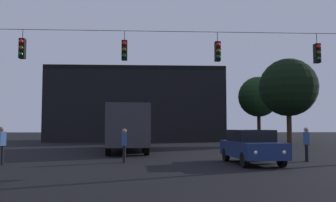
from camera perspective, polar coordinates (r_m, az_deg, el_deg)
The scene contains 10 objects.
ground_plane at distance 29.99m, azimuth -0.70°, elevation -7.25°, with size 168.00×168.00×0.00m, color black.
overhead_signal_span at distance 17.45m, azimuth 0.88°, elevation 3.43°, with size 21.88×0.44×6.74m.
city_bus at distance 25.54m, azimuth -6.57°, elevation -3.58°, with size 3.39×11.17×3.00m.
car_near_right at distance 16.88m, azimuth 12.91°, elevation -6.89°, with size 2.04×4.42×1.52m.
pedestrian_crossing_left at distance 17.63m, azimuth -24.72°, elevation -6.02°, with size 0.35×0.42×1.67m.
pedestrian_crossing_center at distance 18.73m, azimuth 20.89°, elevation -6.07°, with size 0.33×0.41×1.63m.
pedestrian_crossing_right at distance 17.12m, azimuth -6.87°, elevation -6.64°, with size 0.26×0.37×1.57m.
corner_building at distance 44.19m, azimuth -4.92°, elevation -0.75°, with size 20.06×8.99×8.44m.
tree_left_silhouette at distance 35.41m, azimuth 18.35°, elevation 2.02°, with size 5.34×5.34×7.98m.
tree_behind_building at distance 46.83m, azimuth 14.00°, elevation 0.63°, with size 5.02×5.02×7.94m.
Camera 1 is at (-1.19, -5.42, 1.65)m, focal length 38.87 mm.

